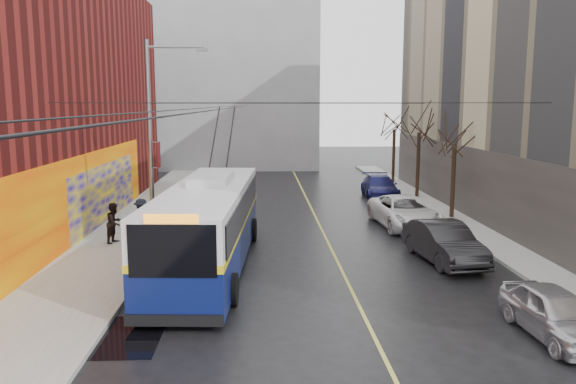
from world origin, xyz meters
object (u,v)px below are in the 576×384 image
pedestrian_c (142,218)px  parked_car_a (555,313)px  trolleybus (209,224)px  parked_car_d (380,187)px  tree_far (395,120)px  streetlight_pole (154,140)px  pedestrian_b (114,223)px  parked_car_b (444,242)px  following_car (235,200)px  tree_mid (420,121)px  pedestrian_a (140,233)px  tree_near (455,130)px  parked_car_c (404,212)px

pedestrian_c → parked_car_a: bearing=166.1°
trolleybus → parked_car_d: trolleybus is taller
tree_far → streetlight_pole: bearing=-127.1°
parked_car_d → pedestrian_b: 19.25m
tree_far → parked_car_b: (-3.20, -22.36, -4.33)m
pedestrian_b → pedestrian_c: 1.44m
trolleybus → following_car: (0.47, 11.51, -1.02)m
parked_car_a → parked_car_d: (0.07, 23.17, 0.08)m
trolleybus → parked_car_d: (10.16, 15.95, -0.97)m
streetlight_pole → tree_mid: 19.96m
tree_far → pedestrian_a: 26.25m
parked_car_d → following_car: size_ratio=1.26×
tree_near → trolleybus: 15.65m
following_car → pedestrian_c: (-4.03, -6.93, 0.36)m
tree_mid → trolleybus: tree_mid is taller
tree_mid → parked_car_a: (-2.56, -22.85, -4.56)m
following_car → streetlight_pole: bearing=-99.9°
pedestrian_c → parked_car_d: bearing=-113.4°
tree_far → parked_car_d: bearing=-110.4°
tree_far → pedestrian_c: size_ratio=3.57×
pedestrian_a → pedestrian_b: pedestrian_b is taller
streetlight_pole → pedestrian_a: size_ratio=5.91×
streetlight_pole → pedestrian_c: (-1.07, 1.96, -3.78)m
parked_car_d → tree_near: bearing=-68.2°
parked_car_d → pedestrian_a: size_ratio=3.47×
tree_near → pedestrian_a: size_ratio=4.20×
parked_car_a → pedestrian_c: pedestrian_c is taller
trolleybus → pedestrian_b: (-4.55, 3.54, -0.67)m
tree_far → parked_car_d: (-2.49, -6.68, -4.37)m
tree_far → pedestrian_c: 24.59m
streetlight_pole → parked_car_d: size_ratio=1.70×
tree_far → parked_car_b: tree_far is taller
streetlight_pole → parked_car_b: bearing=-11.2°
tree_near → trolleybus: bearing=-145.7°
tree_near → parked_car_c: 5.53m
tree_far → parked_car_a: 30.29m
tree_near → parked_car_c: bearing=-149.9°
tree_mid → pedestrian_a: 21.23m
parked_car_d → pedestrian_b: size_ratio=2.89×
pedestrian_b → parked_car_b: bearing=-85.1°
trolleybus → pedestrian_c: bearing=131.4°
parked_car_a → pedestrian_a: bearing=142.2°
tree_mid → parked_car_a: tree_mid is taller
parked_car_d → pedestrian_b: (-14.71, -12.41, 0.30)m
tree_near → tree_mid: bearing=90.0°
parked_car_b → pedestrian_a: (-12.54, 1.79, 0.10)m
pedestrian_b → streetlight_pole: bearing=-95.9°
streetlight_pole → trolleybus: 4.77m
parked_car_c → following_car: 10.19m
tree_mid → parked_car_d: bearing=172.6°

